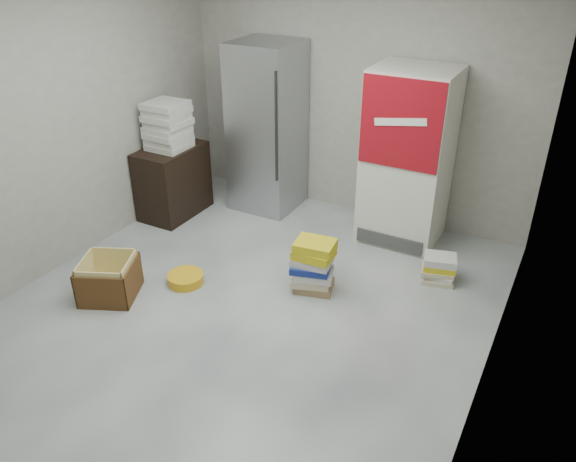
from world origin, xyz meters
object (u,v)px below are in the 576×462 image
at_px(steel_fridge, 267,128).
at_px(phonebook_stack_main, 313,266).
at_px(wood_shelf, 173,181).
at_px(coke_cooler, 408,157).
at_px(cardboard_box, 109,281).

distance_m(steel_fridge, phonebook_stack_main, 2.01).
bearing_deg(wood_shelf, phonebook_stack_main, -17.10).
bearing_deg(wood_shelf, coke_cooler, 16.28).
bearing_deg(cardboard_box, phonebook_stack_main, 6.62).
bearing_deg(wood_shelf, cardboard_box, -71.42).
bearing_deg(steel_fridge, coke_cooler, -0.18).
height_order(phonebook_stack_main, cardboard_box, phonebook_stack_main).
relative_size(coke_cooler, wood_shelf, 2.25).
relative_size(steel_fridge, wood_shelf, 2.37).
bearing_deg(cardboard_box, steel_fridge, 58.03).
bearing_deg(coke_cooler, steel_fridge, 179.82).
bearing_deg(phonebook_stack_main, steel_fridge, 121.25).
distance_m(coke_cooler, wood_shelf, 2.63).
distance_m(coke_cooler, phonebook_stack_main, 1.56).
bearing_deg(coke_cooler, cardboard_box, -129.66).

